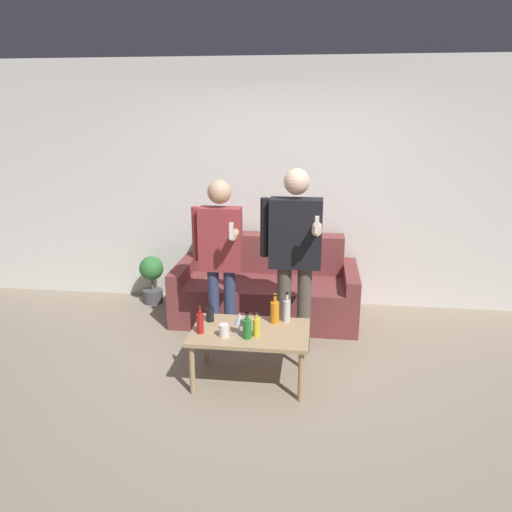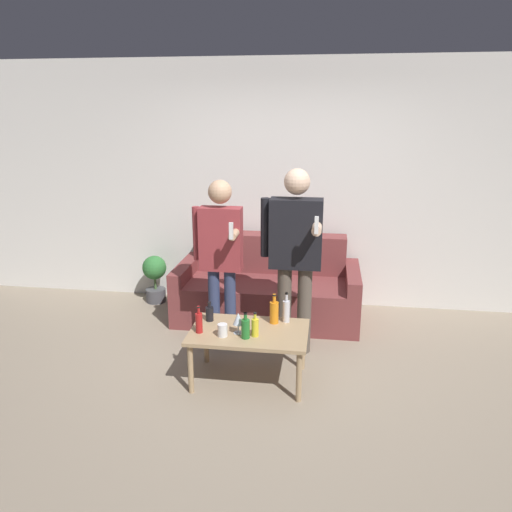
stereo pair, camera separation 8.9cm
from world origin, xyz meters
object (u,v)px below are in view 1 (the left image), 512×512
at_px(person_standing_left, 220,251).
at_px(person_standing_right, 295,248).
at_px(couch, 266,289).
at_px(coffee_table, 250,336).
at_px(bottle_orange, 200,323).

bearing_deg(person_standing_left, person_standing_right, -0.12).
bearing_deg(person_standing_right, person_standing_left, 179.88).
relative_size(couch, coffee_table, 2.02).
distance_m(person_standing_left, person_standing_right, 0.67).
bearing_deg(bottle_orange, person_standing_right, 43.60).
xyz_separation_m(coffee_table, bottle_orange, (-0.39, -0.09, 0.14)).
relative_size(couch, person_standing_right, 1.13).
distance_m(couch, person_standing_left, 1.06).
distance_m(couch, person_standing_right, 1.09).
bearing_deg(bottle_orange, person_standing_left, 86.81).
bearing_deg(coffee_table, person_standing_right, 61.36).
distance_m(bottle_orange, person_standing_right, 1.07).
bearing_deg(coffee_table, bottle_orange, -166.80).
distance_m(coffee_table, person_standing_left, 0.87).
height_order(couch, person_standing_right, person_standing_right).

